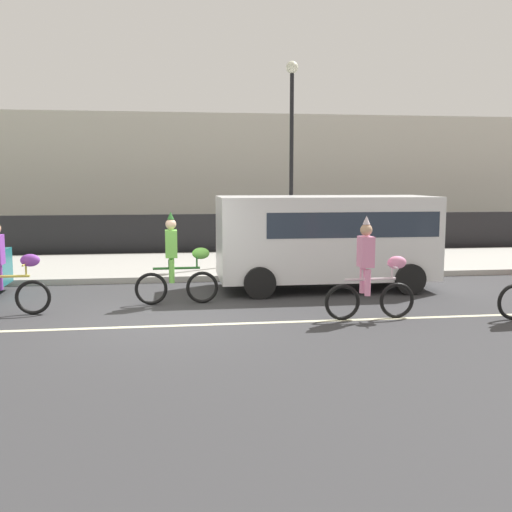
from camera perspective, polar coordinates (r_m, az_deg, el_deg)
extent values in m
plane|color=#38383A|center=(11.22, -8.32, -6.01)|extent=(80.00, 80.00, 0.00)
cube|color=beige|center=(10.73, -8.34, -6.60)|extent=(36.00, 0.14, 0.01)
cube|color=#ADAAA3|center=(17.60, -8.17, -0.91)|extent=(60.00, 5.00, 0.15)
cube|color=black|center=(20.41, -8.17, 1.98)|extent=(40.00, 0.08, 1.40)
cube|color=beige|center=(29.18, -0.24, 7.45)|extent=(28.00, 8.00, 5.27)
torus|color=black|center=(12.20, -20.47, -3.71)|extent=(0.67, 0.07, 0.67)
cylinder|color=#E5D84C|center=(12.26, -22.95, -1.81)|extent=(0.97, 0.05, 0.05)
cylinder|color=#E5D84C|center=(12.14, -21.06, -1.25)|extent=(0.04, 0.04, 0.23)
cylinder|color=#E5D84C|center=(12.13, -21.09, -0.72)|extent=(0.03, 0.50, 0.03)
ellipsoid|color=purple|center=(12.10, -20.72, -0.38)|extent=(0.36, 0.20, 0.24)
cylinder|color=purple|center=(12.43, -23.22, -1.90)|extent=(0.11, 0.11, 0.48)
torus|color=black|center=(12.54, -5.15, -2.99)|extent=(0.67, 0.08, 0.67)
torus|color=black|center=(12.51, -9.95, -3.09)|extent=(0.67, 0.08, 0.67)
cylinder|color=#266626|center=(12.45, -7.58, -1.16)|extent=(0.97, 0.07, 0.05)
cylinder|color=#266626|center=(12.43, -8.28, -0.76)|extent=(0.04, 0.04, 0.18)
cylinder|color=#266626|center=(12.45, -5.66, -0.60)|extent=(0.04, 0.04, 0.23)
cylinder|color=#266626|center=(12.43, -5.66, -0.07)|extent=(0.04, 0.50, 0.03)
ellipsoid|color=#72CC4C|center=(12.43, -5.28, 0.26)|extent=(0.36, 0.21, 0.24)
cube|color=#72CC4C|center=(12.38, -8.08, 1.16)|extent=(0.25, 0.32, 0.56)
sphere|color=beige|center=(12.35, -8.12, 3.01)|extent=(0.22, 0.22, 0.22)
cone|color=#266626|center=(12.33, -8.13, 3.84)|extent=(0.14, 0.14, 0.16)
cylinder|color=#72CC4C|center=(12.31, -8.03, -1.45)|extent=(0.11, 0.11, 0.48)
cylinder|color=#72CC4C|center=(12.59, -8.05, -1.26)|extent=(0.11, 0.11, 0.48)
torus|color=black|center=(11.45, 13.26, -4.14)|extent=(0.67, 0.08, 0.67)
torus|color=black|center=(11.10, 8.23, -4.38)|extent=(0.67, 0.08, 0.67)
cylinder|color=silver|center=(11.19, 10.84, -2.18)|extent=(0.97, 0.07, 0.05)
cylinder|color=silver|center=(11.13, 10.12, -1.75)|extent=(0.04, 0.04, 0.18)
cylinder|color=silver|center=(11.32, 12.85, -1.54)|extent=(0.04, 0.04, 0.23)
cylinder|color=silver|center=(11.31, 12.87, -0.96)|extent=(0.04, 0.50, 0.03)
ellipsoid|color=pink|center=(11.33, 13.27, -0.60)|extent=(0.36, 0.21, 0.24)
cube|color=pink|center=(11.09, 10.41, 0.40)|extent=(0.25, 0.33, 0.56)
sphere|color=tan|center=(11.05, 10.46, 2.46)|extent=(0.22, 0.22, 0.22)
cone|color=silver|center=(11.03, 10.48, 3.39)|extent=(0.14, 0.14, 0.16)
cylinder|color=pink|center=(11.04, 10.59, -2.52)|extent=(0.11, 0.11, 0.48)
cylinder|color=pink|center=(11.30, 10.11, -2.28)|extent=(0.11, 0.11, 0.48)
cube|color=white|center=(14.13, 6.61, 1.82)|extent=(5.00, 2.00, 1.90)
cube|color=#283342|center=(14.21, 8.19, 3.24)|extent=(3.90, 2.02, 0.56)
cylinder|color=black|center=(13.84, 14.43, -2.15)|extent=(0.70, 0.22, 0.70)
cylinder|color=black|center=(15.68, 11.67, -0.98)|extent=(0.70, 0.22, 0.70)
cylinder|color=black|center=(12.94, 0.35, -2.56)|extent=(0.70, 0.22, 0.70)
cylinder|color=black|center=(14.90, -0.75, -1.26)|extent=(0.70, 0.22, 0.70)
cylinder|color=black|center=(18.11, 3.39, 8.35)|extent=(0.12, 0.12, 5.50)
sphere|color=#EAEACC|center=(18.40, 3.46, 17.51)|extent=(0.36, 0.36, 0.36)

